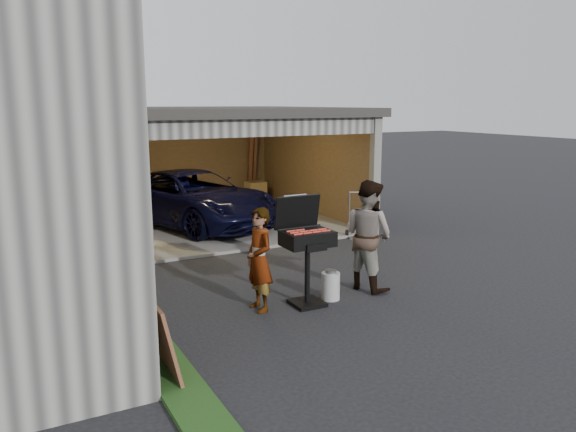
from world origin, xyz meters
The scene contains 10 objects.
ground centered at (0.00, 0.00, 0.00)m, with size 80.00×80.00×0.00m, color black.
groundcover_strip centered at (-2.25, -1.00, 0.03)m, with size 0.50×8.00×0.06m, color #193814.
garage centered at (0.76, 6.79, 1.87)m, with size 6.80×6.30×2.90m.
minivan centered at (0.44, 6.23, 0.67)m, with size 2.21×4.80×1.33m, color black.
woman centered at (-0.50, 0.38, 0.77)m, with size 0.56×0.37×1.54m, color silver.
man centered at (1.48, 0.45, 0.90)m, with size 0.88×0.68×1.81m, color #51251F.
bbq_grill centered at (0.22, 0.27, 0.98)m, with size 0.74×0.65×1.64m.
propane_tank centered at (0.67, 0.27, 0.22)m, with size 0.29×0.29×0.43m, color #BABBB6.
plywood_panel centered at (-2.34, -1.04, 0.46)m, with size 0.04×0.84×0.94m, color #592F1E.
hand_truck centered at (3.35, 3.47, 0.20)m, with size 0.48×0.44×1.06m.
Camera 1 is at (-3.81, -6.79, 3.02)m, focal length 35.00 mm.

